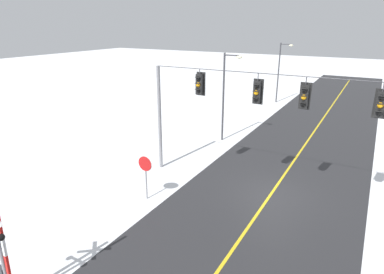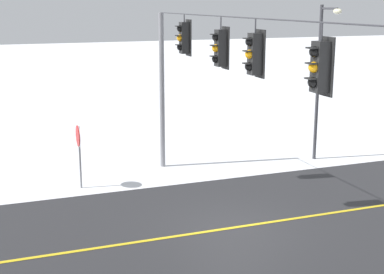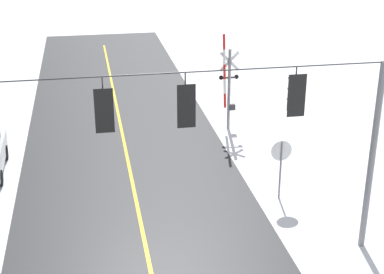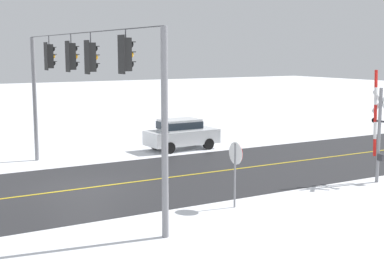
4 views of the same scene
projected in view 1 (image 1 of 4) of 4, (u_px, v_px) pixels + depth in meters
The scene contains 7 objects.
ground_plane at pixel (271, 193), 17.39m from camera, with size 160.00×160.00×0.00m, color white.
road_asphalt at pixel (297, 156), 22.33m from camera, with size 9.00×80.00×0.01m, color #28282B.
lane_centre_line at pixel (297, 156), 22.33m from camera, with size 0.14×72.00×0.01m, color gold.
signal_span at pixel (278, 112), 15.95m from camera, with size 14.20×0.47×6.22m.
stop_sign at pixel (145, 168), 16.31m from camera, with size 0.80×0.09×2.35m.
streetlamp_near at pixel (226, 89), 24.04m from camera, with size 1.39×0.28×6.50m.
streetlamp_far at pixel (281, 67), 36.18m from camera, with size 1.39×0.28×6.50m.
Camera 1 is at (3.95, -15.53, 8.47)m, focal length 30.99 mm.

